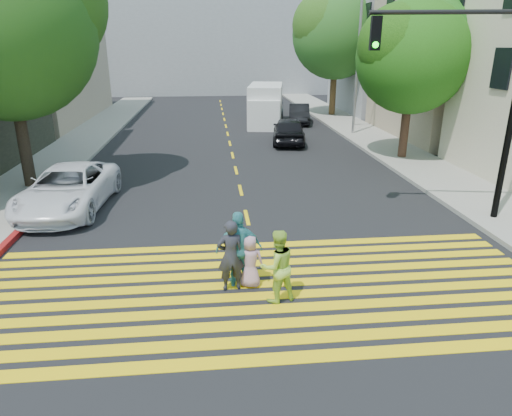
{
  "coord_description": "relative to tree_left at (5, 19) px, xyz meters",
  "views": [
    {
      "loc": [
        -1.1,
        -7.95,
        5.34
      ],
      "look_at": [
        0.0,
        3.0,
        1.4
      ],
      "focal_mm": 32.0,
      "sensor_mm": 36.0,
      "label": 1
    }
  ],
  "objects": [
    {
      "name": "ground",
      "position": [
        8.11,
        -10.09,
        -6.21
      ],
      "size": [
        120.0,
        120.0,
        0.0
      ],
      "primitive_type": "plane",
      "color": "black"
    },
    {
      "name": "sidewalk_left",
      "position": [
        -0.39,
        11.91,
        -6.13
      ],
      "size": [
        3.0,
        40.0,
        0.15
      ],
      "primitive_type": "cube",
      "color": "gray",
      "rests_on": "ground"
    },
    {
      "name": "sidewalk_right",
      "position": [
        16.61,
        4.91,
        -6.13
      ],
      "size": [
        3.0,
        60.0,
        0.15
      ],
      "primitive_type": "cube",
      "color": "gray",
      "rests_on": "ground"
    },
    {
      "name": "curb_red",
      "position": [
        1.21,
        -4.09,
        -6.13
      ],
      "size": [
        0.2,
        8.0,
        0.16
      ],
      "primitive_type": "cube",
      "color": "maroon",
      "rests_on": "ground"
    },
    {
      "name": "crosswalk",
      "position": [
        8.11,
        -8.81,
        -6.2
      ],
      "size": [
        13.4,
        5.3,
        0.01
      ],
      "color": "yellow",
      "rests_on": "ground"
    },
    {
      "name": "lane_line",
      "position": [
        8.11,
        12.41,
        -6.2
      ],
      "size": [
        0.12,
        34.4,
        0.01
      ],
      "color": "yellow",
      "rests_on": "ground"
    },
    {
      "name": "building_right_tan",
      "position": [
        23.11,
        8.91,
        -1.21
      ],
      "size": [
        10.0,
        10.0,
        10.0
      ],
      "primitive_type": "cube",
      "color": "tan",
      "rests_on": "ground"
    },
    {
      "name": "building_right_grey",
      "position": [
        23.11,
        19.91,
        -1.21
      ],
      "size": [
        10.0,
        10.0,
        10.0
      ],
      "primitive_type": "cube",
      "color": "gray",
      "rests_on": "ground"
    },
    {
      "name": "backdrop_block",
      "position": [
        8.11,
        37.91,
        -0.21
      ],
      "size": [
        30.0,
        8.0,
        12.0
      ],
      "primitive_type": "cube",
      "color": "gray",
      "rests_on": "ground"
    },
    {
      "name": "tree_left",
      "position": [
        0.0,
        0.0,
        0.0
      ],
      "size": [
        8.19,
        8.09,
        9.21
      ],
      "rotation": [
        0.0,
        0.0,
        0.33
      ],
      "color": "black",
      "rests_on": "ground"
    },
    {
      "name": "tree_right_near",
      "position": [
        16.45,
        3.23,
        -1.12
      ],
      "size": [
        6.06,
        5.79,
        7.52
      ],
      "rotation": [
        0.0,
        0.0,
        0.13
      ],
      "color": "black",
      "rests_on": "ground"
    },
    {
      "name": "tree_right_far",
      "position": [
        16.74,
        17.81,
        0.23
      ],
      "size": [
        7.91,
        7.63,
        9.54
      ],
      "rotation": [
        0.0,
        0.0,
        0.18
      ],
      "color": "#4A3319",
      "rests_on": "ground"
    },
    {
      "name": "pedestrian_man",
      "position": [
        7.37,
        -8.68,
        -5.36
      ],
      "size": [
        0.68,
        0.5,
        1.7
      ],
      "primitive_type": "imported",
      "rotation": [
        0.0,
        0.0,
        3.3
      ],
      "color": "#272731",
      "rests_on": "ground"
    },
    {
      "name": "pedestrian_woman",
      "position": [
        8.35,
        -9.28,
        -5.37
      ],
      "size": [
        0.97,
        0.86,
        1.67
      ],
      "primitive_type": "imported",
      "rotation": [
        0.0,
        0.0,
        3.46
      ],
      "color": "#ADDA47",
      "rests_on": "ground"
    },
    {
      "name": "pedestrian_child",
      "position": [
        7.83,
        -8.58,
        -5.57
      ],
      "size": [
        0.71,
        0.55,
        1.28
      ],
      "primitive_type": "imported",
      "rotation": [
        0.0,
        0.0,
        2.88
      ],
      "color": "#BF8DA7",
      "rests_on": "ground"
    },
    {
      "name": "pedestrian_extra",
      "position": [
        7.58,
        -8.5,
        -5.29
      ],
      "size": [
        1.07,
        0.45,
        1.83
      ],
      "primitive_type": "imported",
      "rotation": [
        0.0,
        0.0,
        3.14
      ],
      "color": "teal",
      "rests_on": "ground"
    },
    {
      "name": "white_sedan",
      "position": [
        2.13,
        -2.65,
        -5.47
      ],
      "size": [
        2.78,
        5.44,
        1.47
      ],
      "primitive_type": "imported",
      "rotation": [
        0.0,
        0.0,
        -0.07
      ],
      "color": "white",
      "rests_on": "ground"
    },
    {
      "name": "dark_car_near",
      "position": [
        11.49,
        7.66,
        -5.45
      ],
      "size": [
        2.45,
        4.67,
        1.51
      ],
      "primitive_type": "imported",
      "rotation": [
        0.0,
        0.0,
        2.99
      ],
      "color": "black",
      "rests_on": "ground"
    },
    {
      "name": "silver_car",
      "position": [
        11.7,
        18.68,
        -5.52
      ],
      "size": [
        1.96,
        4.76,
        1.38
      ],
      "primitive_type": "imported",
      "rotation": [
        0.0,
        0.0,
        3.13
      ],
      "color": "#8F9BA5",
      "rests_on": "ground"
    },
    {
      "name": "dark_car_parked",
      "position": [
        13.41,
        14.57,
        -5.53
      ],
      "size": [
        2.09,
        4.27,
        1.35
      ],
      "primitive_type": "imported",
      "rotation": [
        0.0,
        0.0,
        -0.17
      ],
      "color": "black",
      "rests_on": "ground"
    },
    {
      "name": "white_van",
      "position": [
        10.92,
        14.05,
        -4.9
      ],
      "size": [
        3.09,
        6.11,
        2.75
      ],
      "rotation": [
        0.0,
        0.0,
        -0.17
      ],
      "color": "silver",
      "rests_on": "ground"
    },
    {
      "name": "traffic_signal",
      "position": [
        14.77,
        -4.97,
        -1.9
      ],
      "size": [
        4.5,
        1.01,
        6.65
      ],
      "rotation": [
        0.0,
        0.0,
        -0.17
      ],
      "color": "black",
      "rests_on": "ground"
    },
    {
      "name": "street_lamp",
      "position": [
        15.71,
        9.67,
        -1.21
      ],
      "size": [
        1.97,
        0.25,
        8.71
      ],
      "rotation": [
        0.0,
        0.0,
        0.03
      ],
      "color": "gray",
      "rests_on": "ground"
    }
  ]
}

